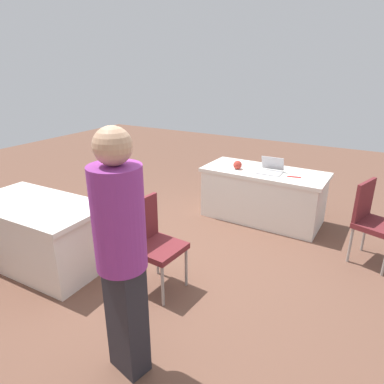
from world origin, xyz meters
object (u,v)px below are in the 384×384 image
person_attendee_standing (121,247)px  scissors_red (294,177)px  table_foreground (263,195)px  table_mid_left (40,234)px  yarn_ball (238,165)px  chair_aisle (373,218)px  laptop_silver (270,170)px  chair_near_front (153,240)px

person_attendee_standing → scissors_red: 2.99m
table_foreground → table_mid_left: size_ratio=1.12×
table_foreground → yarn_ball: (0.36, 0.13, 0.43)m
table_foreground → scissors_red: size_ratio=9.67×
person_attendee_standing → scissors_red: (-0.42, -2.95, -0.28)m
table_mid_left → yarn_ball: yarn_ball is taller
chair_aisle → laptop_silver: laptop_silver is taller
table_mid_left → yarn_ball: bearing=-121.6°
yarn_ball → table_mid_left: bearing=58.4°
person_attendee_standing → yarn_ball: 2.96m
chair_near_front → laptop_silver: size_ratio=2.89×
chair_aisle → person_attendee_standing: bearing=-10.9°
table_mid_left → laptop_silver: 3.04m
table_foreground → chair_aisle: (-1.44, 0.50, 0.16)m
table_foreground → chair_near_front: 2.18m
table_mid_left → person_attendee_standing: 2.01m
chair_near_front → person_attendee_standing: size_ratio=0.52×
chair_near_front → scissors_red: chair_near_front is taller
chair_near_front → table_mid_left: bearing=-74.0°
chair_near_front → scissors_red: 2.22m
table_mid_left → laptop_silver: (-1.87, -2.36, 0.41)m
scissors_red → laptop_silver: bearing=-17.4°
person_attendee_standing → chair_aisle: bearing=73.7°
chair_near_front → scissors_red: bearing=162.0°
chair_near_front → scissors_red: (-0.84, -2.04, 0.21)m
chair_aisle → scissors_red: 1.10m
table_foreground → laptop_silver: size_ratio=5.33×
chair_near_front → person_attendee_standing: person_attendee_standing is taller
table_mid_left → chair_near_front: (-1.37, -0.28, 0.16)m
table_mid_left → person_attendee_standing: (-1.80, 0.63, 0.65)m
chair_aisle → person_attendee_standing: size_ratio=0.52×
chair_aisle → yarn_ball: 1.86m
table_foreground → laptop_silver: (-0.10, 0.06, 0.41)m
table_mid_left → chair_aisle: (-3.21, -1.92, 0.16)m
person_attendee_standing → yarn_ball: size_ratio=14.88×
table_foreground → table_mid_left: bearing=53.8°
person_attendee_standing → laptop_silver: bearing=101.3°
chair_aisle → scissors_red: bearing=-93.7°
person_attendee_standing → chair_near_front: bearing=127.8°
scissors_red → chair_aisle: bearing=147.9°
table_foreground → person_attendee_standing: bearing=90.5°
laptop_silver → chair_aisle: bearing=160.1°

